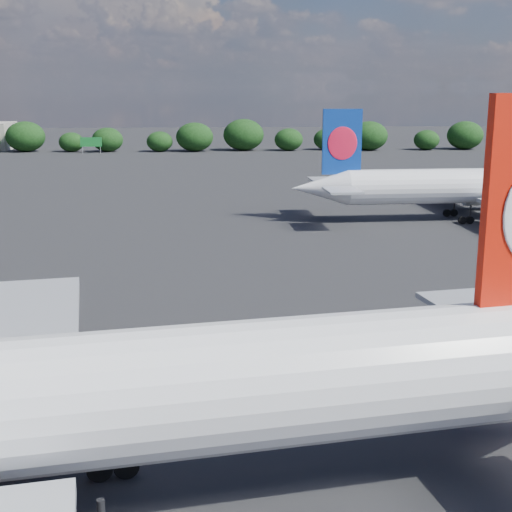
{
  "coord_description": "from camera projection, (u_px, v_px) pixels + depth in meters",
  "views": [
    {
      "loc": [
        12.54,
        -31.44,
        18.34
      ],
      "look_at": [
        16.0,
        12.0,
        8.0
      ],
      "focal_mm": 50.0,
      "sensor_mm": 36.0,
      "label": 1
    }
  ],
  "objects": [
    {
      "name": "ground",
      "position": [
        103.0,
        233.0,
        91.95
      ],
      "size": [
        500.0,
        500.0,
        0.0
      ],
      "primitive_type": "plane",
      "color": "black",
      "rests_on": "ground"
    },
    {
      "name": "qantas_airliner",
      "position": [
        87.0,
        404.0,
        29.56
      ],
      "size": [
        55.44,
        52.88,
        18.1
      ],
      "color": "white",
      "rests_on": "ground"
    },
    {
      "name": "china_southern_airliner",
      "position": [
        466.0,
        187.0,
        99.89
      ],
      "size": [
        47.46,
        45.06,
        15.52
      ],
      "color": "white",
      "rests_on": "ground"
    },
    {
      "name": "highway_sign",
      "position": [
        91.0,
        142.0,
        202.35
      ],
      "size": [
        6.0,
        0.3,
        4.5
      ],
      "color": "#156927",
      "rests_on": "ground"
    },
    {
      "name": "billboard_yellow",
      "position": [
        197.0,
        138.0,
        210.32
      ],
      "size": [
        5.0,
        0.3,
        5.5
      ],
      "color": "gold",
      "rests_on": "ground"
    },
    {
      "name": "horizon_treeline",
      "position": [
        175.0,
        138.0,
        208.22
      ],
      "size": [
        203.7,
        14.1,
        9.26
      ],
      "color": "black",
      "rests_on": "ground"
    }
  ]
}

